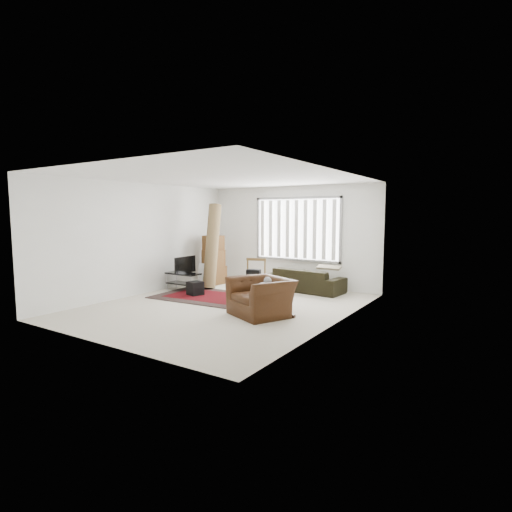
# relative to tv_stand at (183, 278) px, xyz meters

# --- Properties ---
(room) EXTENTS (6.00, 6.02, 2.71)m
(room) POSITION_rel_tv_stand_xyz_m (1.98, -0.32, 1.43)
(room) COLOR beige
(room) RESTS_ON ground
(persian_rug) EXTENTS (2.61, 1.84, 0.02)m
(persian_rug) POSITION_rel_tv_stand_xyz_m (1.09, -0.27, -0.32)
(persian_rug) COLOR black
(persian_rug) RESTS_ON ground
(tv_stand) EXTENTS (0.91, 0.41, 0.46)m
(tv_stand) POSITION_rel_tv_stand_xyz_m (0.00, 0.00, 0.00)
(tv_stand) COLOR black
(tv_stand) RESTS_ON ground
(tv) EXTENTS (0.10, 0.74, 0.42)m
(tv) POSITION_rel_tv_stand_xyz_m (-0.00, -0.00, 0.34)
(tv) COLOR black
(tv) RESTS_ON tv_stand
(subwoofer) EXTENTS (0.40, 0.40, 0.32)m
(subwoofer) POSITION_rel_tv_stand_xyz_m (0.69, -0.33, -0.15)
(subwoofer) COLOR black
(subwoofer) RESTS_ON persian_rug
(moving_boxes) EXTENTS (0.58, 0.53, 1.36)m
(moving_boxes) POSITION_rel_tv_stand_xyz_m (0.02, 1.21, 0.30)
(moving_boxes) COLOR brown
(moving_boxes) RESTS_ON ground
(white_flatpack) EXTENTS (0.49, 0.16, 0.62)m
(white_flatpack) POSITION_rel_tv_stand_xyz_m (0.13, 0.73, -0.02)
(white_flatpack) COLOR silver
(white_flatpack) RESTS_ON ground
(rolled_rug) EXTENTS (0.56, 0.89, 2.23)m
(rolled_rug) POSITION_rel_tv_stand_xyz_m (0.39, 0.70, 0.79)
(rolled_rug) COLOR brown
(rolled_rug) RESTS_ON ground
(sofa) EXTENTS (2.04, 1.03, 0.76)m
(sofa) POSITION_rel_tv_stand_xyz_m (2.66, 1.62, 0.05)
(sofa) COLOR black
(sofa) RESTS_ON ground
(side_chair) EXTENTS (0.62, 0.62, 0.93)m
(side_chair) POSITION_rel_tv_stand_xyz_m (2.09, 0.11, 0.18)
(side_chair) COLOR #877958
(side_chair) RESTS_ON ground
(armchair) EXTENTS (1.43, 1.36, 0.83)m
(armchair) POSITION_rel_tv_stand_xyz_m (3.02, -1.07, 0.09)
(armchair) COLOR #341A0A
(armchair) RESTS_ON ground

